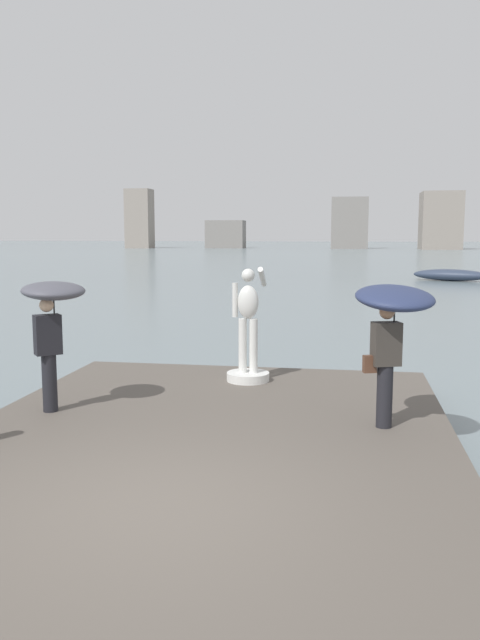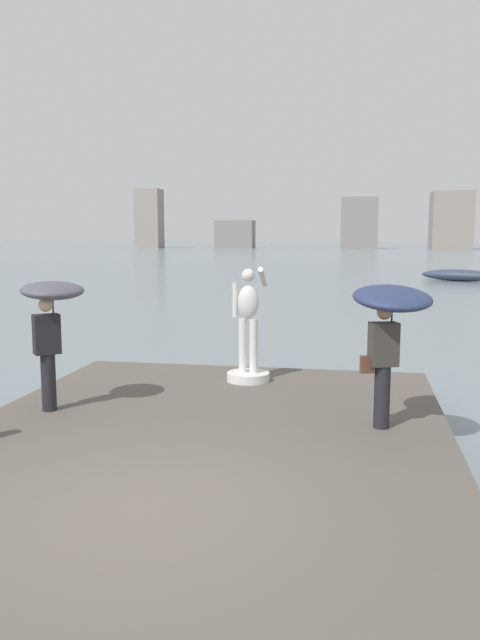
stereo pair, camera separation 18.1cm
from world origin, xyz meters
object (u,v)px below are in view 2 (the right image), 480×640
object	(u,v)px
onlooker_left	(51,310)
onlooker_right	(390,315)
statue_white_figure	(248,340)
boat_near	(459,275)

from	to	relation	value
onlooker_left	onlooker_right	world-z (taller)	onlooker_right
statue_white_figure	boat_near	xyz separation A→B (m)	(8.43, 32.14, -0.78)
onlooker_left	onlooker_right	distance (m)	4.99
boat_near	onlooker_right	bearing A→B (deg)	-99.93
onlooker_left	boat_near	xyz separation A→B (m)	(11.04, 34.58, -1.56)
boat_near	onlooker_left	bearing A→B (deg)	-107.72
onlooker_right	boat_near	world-z (taller)	onlooker_right
statue_white_figure	onlooker_right	distance (m)	3.50
onlooker_right	statue_white_figure	bearing A→B (deg)	134.22
statue_white_figure	boat_near	distance (m)	33.24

